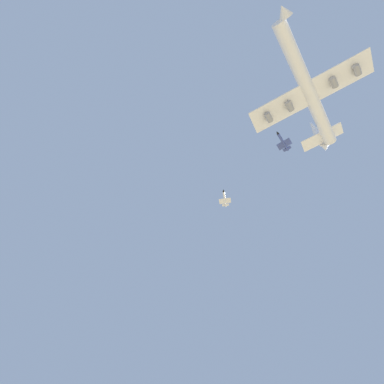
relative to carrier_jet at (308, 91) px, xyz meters
The scene contains 3 objects.
carrier_jet is the anchor object (origin of this frame).
chase_jet_left_wing 85.65m from the carrier_jet, 131.92° to the right, with size 15.32×8.83×4.00m.
chase_jet_right_wing 33.70m from the carrier_jet, 148.84° to the right, with size 15.33×8.74×4.00m.
Camera 1 is at (43.79, 84.75, 2.61)m, focal length 27.16 mm.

